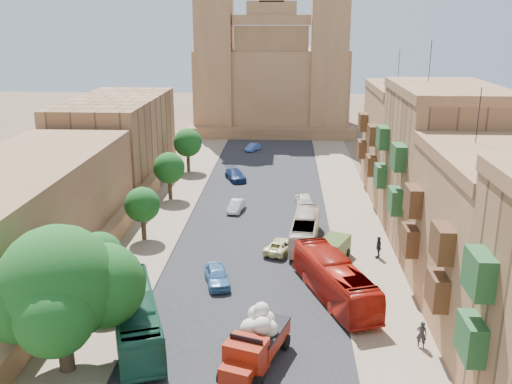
# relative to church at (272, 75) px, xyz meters

# --- Properties ---
(road_surface) EXTENTS (14.00, 140.00, 0.01)m
(road_surface) POSITION_rel_church_xyz_m (0.00, -48.61, -9.51)
(road_surface) COLOR black
(road_surface) RESTS_ON ground
(sidewalk_east) EXTENTS (5.00, 140.00, 0.01)m
(sidewalk_east) POSITION_rel_church_xyz_m (9.50, -48.61, -9.51)
(sidewalk_east) COLOR #836D56
(sidewalk_east) RESTS_ON ground
(sidewalk_west) EXTENTS (5.00, 140.00, 0.01)m
(sidewalk_west) POSITION_rel_church_xyz_m (-9.50, -48.61, -9.51)
(sidewalk_west) COLOR #836D56
(sidewalk_west) RESTS_ON ground
(kerb_east) EXTENTS (0.25, 140.00, 0.12)m
(kerb_east) POSITION_rel_church_xyz_m (7.00, -48.61, -9.46)
(kerb_east) COLOR #836D56
(kerb_east) RESTS_ON ground
(kerb_west) EXTENTS (0.25, 140.00, 0.12)m
(kerb_west) POSITION_rel_church_xyz_m (-7.00, -48.61, -9.46)
(kerb_west) COLOR #836D56
(kerb_west) RESTS_ON ground
(townhouse_b) EXTENTS (9.00, 14.00, 14.90)m
(townhouse_b) POSITION_rel_church_xyz_m (15.95, -67.61, -3.86)
(townhouse_b) COLOR olive
(townhouse_b) RESTS_ON ground
(townhouse_c) EXTENTS (9.00, 14.00, 17.40)m
(townhouse_c) POSITION_rel_church_xyz_m (15.95, -53.61, -2.61)
(townhouse_c) COLOR #956944
(townhouse_c) RESTS_ON ground
(townhouse_d) EXTENTS (9.00, 14.00, 15.90)m
(townhouse_d) POSITION_rel_church_xyz_m (15.95, -39.61, -3.36)
(townhouse_d) COLOR olive
(townhouse_d) RESTS_ON ground
(west_wall) EXTENTS (1.00, 40.00, 1.80)m
(west_wall) POSITION_rel_church_xyz_m (-12.50, -58.61, -8.62)
(west_wall) COLOR olive
(west_wall) RESTS_ON ground
(west_building_low) EXTENTS (10.00, 28.00, 8.40)m
(west_building_low) POSITION_rel_church_xyz_m (-18.00, -60.61, -5.32)
(west_building_low) COLOR brown
(west_building_low) RESTS_ON ground
(west_building_mid) EXTENTS (10.00, 22.00, 10.00)m
(west_building_mid) POSITION_rel_church_xyz_m (-18.00, -34.61, -4.52)
(west_building_mid) COLOR #956944
(west_building_mid) RESTS_ON ground
(church) EXTENTS (28.00, 22.50, 36.30)m
(church) POSITION_rel_church_xyz_m (0.00, 0.00, 0.00)
(church) COLOR olive
(church) RESTS_ON ground
(ficus_tree) EXTENTS (8.59, 7.90, 8.59)m
(ficus_tree) POSITION_rel_church_xyz_m (-9.42, -74.61, -4.44)
(ficus_tree) COLOR #3C2C1E
(ficus_tree) RESTS_ON ground
(street_tree_a) EXTENTS (3.37, 3.37, 5.19)m
(street_tree_a) POSITION_rel_church_xyz_m (-10.00, -66.61, -6.04)
(street_tree_a) COLOR #3C2C1E
(street_tree_a) RESTS_ON ground
(street_tree_b) EXTENTS (3.16, 3.16, 4.86)m
(street_tree_b) POSITION_rel_church_xyz_m (-10.00, -54.61, -6.27)
(street_tree_b) COLOR #3C2C1E
(street_tree_b) RESTS_ON ground
(street_tree_c) EXTENTS (3.42, 3.42, 5.25)m
(street_tree_c) POSITION_rel_church_xyz_m (-10.00, -42.61, -6.00)
(street_tree_c) COLOR #3C2C1E
(street_tree_c) RESTS_ON ground
(street_tree_d) EXTENTS (3.67, 3.67, 5.65)m
(street_tree_d) POSITION_rel_church_xyz_m (-10.00, -30.61, -5.73)
(street_tree_d) COLOR #3C2C1E
(street_tree_d) RESTS_ON ground
(red_truck) EXTENTS (4.04, 6.37, 3.52)m
(red_truck) POSITION_rel_church_xyz_m (1.11, -73.60, -7.97)
(red_truck) COLOR maroon
(red_truck) RESTS_ON ground
(olive_pickup) EXTENTS (3.50, 4.67, 1.77)m
(olive_pickup) POSITION_rel_church_xyz_m (6.50, -58.61, -8.65)
(olive_pickup) COLOR #3B521F
(olive_pickup) RESTS_ON ground
(bus_green_north) EXTENTS (5.91, 10.90, 2.97)m
(bus_green_north) POSITION_rel_church_xyz_m (-6.50, -71.02, -8.03)
(bus_green_north) COLOR #236346
(bus_green_north) RESTS_ON ground
(bus_red_east) EXTENTS (5.78, 10.74, 2.93)m
(bus_red_east) POSITION_rel_church_xyz_m (6.23, -65.12, -8.05)
(bus_red_east) COLOR #AF1B0F
(bus_red_east) RESTS_ON ground
(bus_cream_east) EXTENTS (2.99, 9.14, 2.50)m
(bus_cream_east) POSITION_rel_church_xyz_m (4.44, -54.92, -8.27)
(bus_cream_east) COLOR beige
(bus_cream_east) RESTS_ON ground
(car_blue_a) EXTENTS (2.58, 4.31, 1.37)m
(car_blue_a) POSITION_rel_church_xyz_m (-2.34, -63.34, -8.83)
(car_blue_a) COLOR teal
(car_blue_a) RESTS_ON ground
(car_white_a) EXTENTS (1.76, 3.64, 1.15)m
(car_white_a) POSITION_rel_church_xyz_m (-2.39, -46.39, -8.94)
(car_white_a) COLOR silver
(car_white_a) RESTS_ON ground
(car_cream) EXTENTS (3.15, 4.43, 1.12)m
(car_cream) POSITION_rel_church_xyz_m (2.31, -56.93, -8.95)
(car_cream) COLOR beige
(car_cream) RESTS_ON ground
(car_dkblue) EXTENTS (3.33, 4.88, 1.31)m
(car_dkblue) POSITION_rel_church_xyz_m (-3.52, -34.57, -8.86)
(car_dkblue) COLOR navy
(car_dkblue) RESTS_ON ground
(car_white_b) EXTENTS (2.00, 4.27, 1.41)m
(car_white_b) POSITION_rel_church_xyz_m (4.65, -44.28, -8.81)
(car_white_b) COLOR white
(car_white_b) RESTS_ON ground
(car_blue_b) EXTENTS (2.35, 3.47, 1.08)m
(car_blue_b) POSITION_rel_church_xyz_m (-2.36, -18.11, -8.97)
(car_blue_b) COLOR #4465BD
(car_blue_b) RESTS_ON ground
(pedestrian_a) EXTENTS (0.73, 0.61, 1.72)m
(pedestrian_a) POSITION_rel_church_xyz_m (11.00, -71.18, -8.65)
(pedestrian_a) COLOR #28272B
(pedestrian_a) RESTS_ON ground
(pedestrian_c) EXTENTS (0.50, 1.13, 1.90)m
(pedestrian_c) POSITION_rel_church_xyz_m (10.43, -57.76, -8.57)
(pedestrian_c) COLOR #282830
(pedestrian_c) RESTS_ON ground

